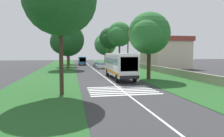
{
  "coord_description": "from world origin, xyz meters",
  "views": [
    {
      "loc": [
        -26.41,
        4.99,
        3.88
      ],
      "look_at": [
        2.19,
        -0.54,
        1.6
      ],
      "focal_mm": 33.44,
      "sensor_mm": 36.0,
      "label": 1
    }
  ],
  "objects_px": {
    "trailing_minibus_0": "(82,60)",
    "roadside_building": "(164,52)",
    "roadside_tree_left_1": "(67,43)",
    "roadside_tree_right_0": "(105,45)",
    "coach_bus": "(119,64)",
    "trailing_car_1": "(97,64)",
    "roadside_tree_left_3": "(59,0)",
    "roadside_tree_left_0": "(68,38)",
    "roadside_tree_right_2": "(119,35)",
    "trailing_car_0": "(101,66)",
    "roadside_tree_right_3": "(109,39)",
    "roadside_tree_left_2": "(67,41)",
    "utility_pole": "(128,49)",
    "roadside_tree_right_1": "(148,34)"
  },
  "relations": [
    {
      "from": "roadside_tree_left_1",
      "to": "roadside_tree_left_2",
      "type": "bearing_deg",
      "value": -179.91
    },
    {
      "from": "roadside_tree_left_1",
      "to": "roadside_building",
      "type": "height_order",
      "value": "roadside_tree_left_1"
    },
    {
      "from": "trailing_car_1",
      "to": "roadside_tree_left_1",
      "type": "xyz_separation_m",
      "value": [
        1.83,
        7.68,
        5.63
      ]
    },
    {
      "from": "trailing_car_1",
      "to": "roadside_tree_left_3",
      "type": "relative_size",
      "value": 0.36
    },
    {
      "from": "utility_pole",
      "to": "roadside_tree_left_3",
      "type": "bearing_deg",
      "value": 149.0
    },
    {
      "from": "roadside_tree_right_0",
      "to": "roadside_tree_right_2",
      "type": "xyz_separation_m",
      "value": [
        -21.29,
        0.06,
        1.54
      ]
    },
    {
      "from": "roadside_tree_right_2",
      "to": "roadside_building",
      "type": "bearing_deg",
      "value": -74.8
    },
    {
      "from": "roadside_tree_left_2",
      "to": "roadside_building",
      "type": "height_order",
      "value": "roadside_tree_left_2"
    },
    {
      "from": "trailing_car_1",
      "to": "roadside_tree_right_2",
      "type": "distance_m",
      "value": 11.74
    },
    {
      "from": "roadside_tree_left_2",
      "to": "roadside_building",
      "type": "distance_m",
      "value": 24.59
    },
    {
      "from": "trailing_car_1",
      "to": "roadside_tree_right_3",
      "type": "xyz_separation_m",
      "value": [
        3.43,
        -3.92,
        6.98
      ]
    },
    {
      "from": "roadside_tree_left_0",
      "to": "roadside_tree_right_1",
      "type": "relative_size",
      "value": 1.21
    },
    {
      "from": "trailing_car_1",
      "to": "roadside_tree_right_1",
      "type": "relative_size",
      "value": 0.45
    },
    {
      "from": "roadside_tree_left_1",
      "to": "roadside_building",
      "type": "xyz_separation_m",
      "value": [
        -6.85,
        -24.32,
        -2.45
      ]
    },
    {
      "from": "trailing_minibus_0",
      "to": "roadside_tree_right_0",
      "type": "distance_m",
      "value": 9.57
    },
    {
      "from": "roadside_tree_right_0",
      "to": "roadside_tree_right_1",
      "type": "height_order",
      "value": "roadside_tree_right_0"
    },
    {
      "from": "roadside_tree_right_2",
      "to": "roadside_tree_right_3",
      "type": "height_order",
      "value": "roadside_tree_right_3"
    },
    {
      "from": "coach_bus",
      "to": "trailing_car_0",
      "type": "relative_size",
      "value": 2.6
    },
    {
      "from": "roadside_tree_right_0",
      "to": "roadside_tree_right_3",
      "type": "distance_m",
      "value": 9.5
    },
    {
      "from": "coach_bus",
      "to": "roadside_tree_right_2",
      "type": "xyz_separation_m",
      "value": [
        16.89,
        -3.77,
        5.62
      ]
    },
    {
      "from": "roadside_tree_right_0",
      "to": "roadside_tree_left_3",
      "type": "bearing_deg",
      "value": 166.46
    },
    {
      "from": "trailing_car_0",
      "to": "roadside_tree_right_0",
      "type": "distance_m",
      "value": 19.72
    },
    {
      "from": "roadside_tree_left_1",
      "to": "roadside_tree_left_2",
      "type": "height_order",
      "value": "roadside_tree_left_2"
    },
    {
      "from": "trailing_car_0",
      "to": "roadside_tree_right_2",
      "type": "height_order",
      "value": "roadside_tree_right_2"
    },
    {
      "from": "roadside_tree_left_0",
      "to": "roadside_tree_right_0",
      "type": "distance_m",
      "value": 11.95
    },
    {
      "from": "trailing_car_1",
      "to": "utility_pole",
      "type": "bearing_deg",
      "value": -166.33
    },
    {
      "from": "trailing_car_1",
      "to": "trailing_minibus_0",
      "type": "height_order",
      "value": "trailing_minibus_0"
    },
    {
      "from": "roadside_tree_left_0",
      "to": "roadside_tree_left_1",
      "type": "height_order",
      "value": "roadside_tree_left_0"
    },
    {
      "from": "trailing_minibus_0",
      "to": "trailing_car_1",
      "type": "bearing_deg",
      "value": -159.14
    },
    {
      "from": "coach_bus",
      "to": "roadside_tree_right_3",
      "type": "xyz_separation_m",
      "value": [
        28.79,
        -3.73,
        5.51
      ]
    },
    {
      "from": "roadside_tree_left_0",
      "to": "roadside_tree_right_2",
      "type": "height_order",
      "value": "roadside_tree_left_0"
    },
    {
      "from": "trailing_minibus_0",
      "to": "roadside_building",
      "type": "distance_m",
      "value": 24.78
    },
    {
      "from": "roadside_building",
      "to": "trailing_car_0",
      "type": "bearing_deg",
      "value": 92.33
    },
    {
      "from": "coach_bus",
      "to": "roadside_tree_left_1",
      "type": "xyz_separation_m",
      "value": [
        27.19,
        7.86,
        4.15
      ]
    },
    {
      "from": "roadside_tree_left_3",
      "to": "coach_bus",
      "type": "bearing_deg",
      "value": -37.31
    },
    {
      "from": "trailing_minibus_0",
      "to": "roadside_tree_right_0",
      "type": "bearing_deg",
      "value": -64.32
    },
    {
      "from": "roadside_tree_left_0",
      "to": "roadside_tree_left_1",
      "type": "xyz_separation_m",
      "value": [
        -12.76,
        0.09,
        -2.17
      ]
    },
    {
      "from": "roadside_tree_right_2",
      "to": "roadside_tree_left_1",
      "type": "bearing_deg",
      "value": 48.48
    },
    {
      "from": "roadside_tree_left_2",
      "to": "roadside_tree_right_0",
      "type": "height_order",
      "value": "roadside_tree_left_2"
    },
    {
      "from": "roadside_tree_left_2",
      "to": "roadside_tree_right_1",
      "type": "xyz_separation_m",
      "value": [
        -18.87,
        -11.75,
        0.03
      ]
    },
    {
      "from": "trailing_car_0",
      "to": "trailing_car_1",
      "type": "relative_size",
      "value": 1.0
    },
    {
      "from": "trailing_car_0",
      "to": "roadside_tree_right_2",
      "type": "relative_size",
      "value": 0.4
    },
    {
      "from": "roadside_tree_left_0",
      "to": "roadside_building",
      "type": "distance_m",
      "value": 31.52
    },
    {
      "from": "trailing_car_1",
      "to": "roadside_tree_left_3",
      "type": "height_order",
      "value": "roadside_tree_left_3"
    },
    {
      "from": "roadside_tree_left_1",
      "to": "trailing_car_1",
      "type": "bearing_deg",
      "value": -103.41
    },
    {
      "from": "roadside_tree_right_0",
      "to": "trailing_car_0",
      "type": "bearing_deg",
      "value": 168.16
    },
    {
      "from": "trailing_minibus_0",
      "to": "roadside_tree_left_2",
      "type": "bearing_deg",
      "value": 166.22
    },
    {
      "from": "roadside_tree_left_1",
      "to": "roadside_tree_right_3",
      "type": "relative_size",
      "value": 0.85
    },
    {
      "from": "trailing_car_0",
      "to": "roadside_tree_right_1",
      "type": "xyz_separation_m",
      "value": [
        -20.92,
        -3.96,
        5.74
      ]
    },
    {
      "from": "roadside_tree_left_2",
      "to": "utility_pole",
      "type": "height_order",
      "value": "roadside_tree_left_2"
    }
  ]
}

